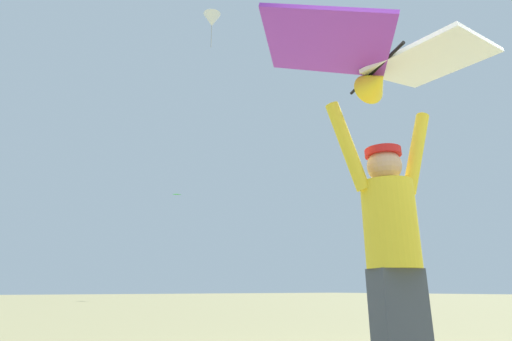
{
  "coord_description": "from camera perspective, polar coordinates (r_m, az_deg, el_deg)",
  "views": [
    {
      "loc": [
        -2.43,
        -1.55,
        0.7
      ],
      "look_at": [
        -0.29,
        1.55,
        1.85
      ],
      "focal_mm": 27.27,
      "sensor_mm": 36.0,
      "label": 1
    }
  ],
  "objects": [
    {
      "name": "distant_kite_white_high_right",
      "position": [
        30.52,
        -6.47,
        21.07
      ],
      "size": [
        1.8,
        1.81,
        2.86
      ],
      "color": "white"
    },
    {
      "name": "kite_flyer_person",
      "position": [
        2.66,
        19.41,
        -10.88
      ],
      "size": [
        0.79,
        0.44,
        1.92
      ],
      "color": "#424751",
      "rests_on": "ground"
    },
    {
      "name": "distant_kite_green_mid_left",
      "position": [
        31.07,
        -11.55,
        -3.4
      ],
      "size": [
        0.61,
        0.62,
        0.15
      ],
      "color": "green"
    },
    {
      "name": "held_stunt_kite",
      "position": [
        3.03,
        17.72,
        15.21
      ],
      "size": [
        1.78,
        1.22,
        0.41
      ],
      "color": "black"
    }
  ]
}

